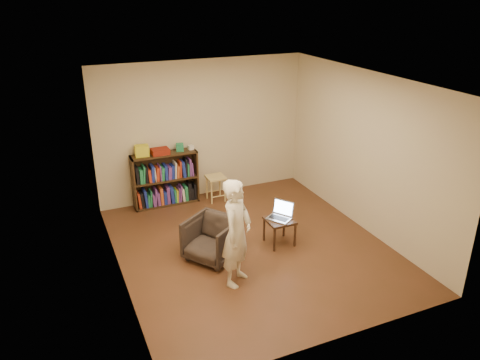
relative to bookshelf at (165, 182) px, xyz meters
name	(u,v)px	position (x,y,z in m)	size (l,w,h in m)	color
floor	(252,247)	(0.80, -2.09, -0.44)	(4.50, 4.50, 0.00)	#492C17
ceiling	(254,81)	(0.80, -2.09, 2.16)	(4.50, 4.50, 0.00)	silver
wall_back	(202,130)	(0.80, 0.16, 0.86)	(4.00, 4.00, 0.00)	#C4B094
wall_left	(114,193)	(-1.20, -2.09, 0.86)	(4.50, 4.50, 0.00)	#C4B094
wall_right	(365,152)	(2.80, -2.09, 0.86)	(4.50, 4.50, 0.00)	#C4B094
bookshelf	(165,182)	(0.00, 0.00, 0.00)	(1.20, 0.30, 1.00)	black
box_yellow	(142,151)	(-0.38, 0.01, 0.66)	(0.24, 0.17, 0.20)	yellow
red_cloth	(160,151)	(-0.06, -0.03, 0.61)	(0.31, 0.23, 0.10)	maroon
box_green	(180,147)	(0.31, 0.01, 0.63)	(0.13, 0.13, 0.13)	#20794A
box_white	(191,147)	(0.52, 0.01, 0.60)	(0.09, 0.09, 0.08)	silver
stool	(216,181)	(0.91, -0.23, -0.05)	(0.34, 0.34, 0.49)	tan
armchair	(212,239)	(0.13, -2.12, -0.12)	(0.69, 0.71, 0.64)	#332822
side_table	(280,224)	(1.25, -2.14, -0.09)	(0.41, 0.41, 0.42)	black
laptop	(281,214)	(1.29, -2.10, 0.05)	(0.45, 0.46, 0.26)	#A9A9AE
person	(237,233)	(0.23, -2.82, 0.32)	(0.55, 0.36, 1.52)	beige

